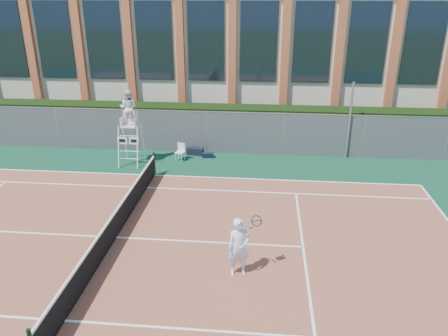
# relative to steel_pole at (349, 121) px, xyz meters

# --- Properties ---
(ground) EXTENTS (120.00, 120.00, 0.00)m
(ground) POSITION_rel_steel_pole_xyz_m (-9.16, -8.70, -1.94)
(ground) COLOR #233814
(apron) EXTENTS (36.00, 20.00, 0.01)m
(apron) POSITION_rel_steel_pole_xyz_m (-9.16, -7.70, -1.93)
(apron) COLOR #0D3B2D
(apron) RESTS_ON ground
(tennis_court) EXTENTS (23.77, 10.97, 0.02)m
(tennis_court) POSITION_rel_steel_pole_xyz_m (-9.16, -8.70, -1.92)
(tennis_court) COLOR brown
(tennis_court) RESTS_ON apron
(tennis_net) EXTENTS (0.10, 11.30, 1.10)m
(tennis_net) POSITION_rel_steel_pole_xyz_m (-9.16, -8.70, -1.40)
(tennis_net) COLOR black
(tennis_net) RESTS_ON ground
(fence) EXTENTS (40.00, 0.06, 2.20)m
(fence) POSITION_rel_steel_pole_xyz_m (-9.16, 0.10, -0.84)
(fence) COLOR #595E60
(fence) RESTS_ON ground
(hedge) EXTENTS (40.00, 1.40, 2.20)m
(hedge) POSITION_rel_steel_pole_xyz_m (-9.16, 1.30, -0.84)
(hedge) COLOR black
(hedge) RESTS_ON ground
(building) EXTENTS (45.00, 10.60, 8.22)m
(building) POSITION_rel_steel_pole_xyz_m (-9.16, 9.25, 2.21)
(building) COLOR beige
(building) RESTS_ON ground
(steel_pole) EXTENTS (0.12, 0.12, 3.87)m
(steel_pole) POSITION_rel_steel_pole_xyz_m (0.00, 0.00, 0.00)
(steel_pole) COLOR #9EA0A5
(steel_pole) RESTS_ON ground
(umpire_chair) EXTENTS (1.02, 1.58, 3.67)m
(umpire_chair) POSITION_rel_steel_pole_xyz_m (-10.63, -1.65, 0.74)
(umpire_chair) COLOR white
(umpire_chair) RESTS_ON ground
(plastic_chair) EXTENTS (0.50, 0.50, 0.87)m
(plastic_chair) POSITION_rel_steel_pole_xyz_m (-8.31, -1.09, -1.42)
(plastic_chair) COLOR silver
(plastic_chair) RESTS_ON apron
(sports_bag_near) EXTENTS (0.88, 0.44, 0.36)m
(sports_bag_near) POSITION_rel_steel_pole_xyz_m (-7.71, -0.30, -1.75)
(sports_bag_near) COLOR black
(sports_bag_near) RESTS_ON apron
(sports_bag_far) EXTENTS (0.61, 0.34, 0.23)m
(sports_bag_far) POSITION_rel_steel_pole_xyz_m (-7.00, -0.64, -1.81)
(sports_bag_far) COLOR black
(sports_bag_far) RESTS_ON apron
(tennis_player) EXTENTS (1.06, 0.77, 1.84)m
(tennis_player) POSITION_rel_steel_pole_xyz_m (-4.80, -10.35, -0.98)
(tennis_player) COLOR silver
(tennis_player) RESTS_ON tennis_court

